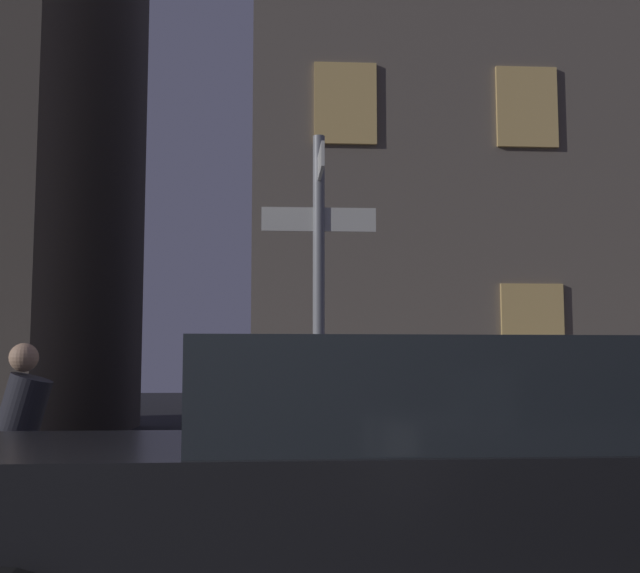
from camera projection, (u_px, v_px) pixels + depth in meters
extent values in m
cube|color=gray|center=(225.00, 493.00, 8.55)|extent=(40.00, 3.18, 0.14)
cylinder|color=gray|center=(319.00, 314.00, 7.85)|extent=(0.12, 0.12, 3.61)
cube|color=white|center=(319.00, 170.00, 7.99)|extent=(0.03, 1.29, 0.24)
cube|color=white|center=(319.00, 220.00, 7.94)|extent=(1.15, 0.03, 0.24)
cube|color=black|center=(336.00, 509.00, 4.14)|extent=(4.39, 1.78, 0.69)
cube|color=#23282D|center=(389.00, 390.00, 4.22)|extent=(2.08, 1.59, 0.53)
cylinder|color=black|center=(86.00, 551.00, 4.81)|extent=(0.65, 0.24, 0.64)
cylinder|color=black|center=(547.00, 542.00, 5.05)|extent=(0.65, 0.24, 0.64)
torus|color=black|center=(103.00, 512.00, 5.88)|extent=(0.72, 0.16, 0.72)
cylinder|color=#1959A5|center=(32.00, 477.00, 5.94)|extent=(1.00, 0.18, 0.04)
cylinder|color=#26262D|center=(22.00, 413.00, 6.00)|extent=(0.49, 0.38, 0.61)
sphere|color=tan|center=(24.00, 357.00, 6.04)|extent=(0.22, 0.22, 0.22)
cylinder|color=black|center=(31.00, 479.00, 6.03)|extent=(0.35, 0.17, 0.55)
cylinder|color=black|center=(20.00, 483.00, 5.86)|extent=(0.35, 0.17, 0.55)
cube|color=#6B6056|center=(597.00, 117.00, 15.61)|extent=(13.30, 7.49, 12.59)
cube|color=#F2C672|center=(533.00, 326.00, 11.28)|extent=(0.90, 0.06, 1.20)
cube|color=#F2C672|center=(345.00, 103.00, 11.43)|extent=(0.90, 0.06, 1.20)
cube|color=#F2C672|center=(527.00, 107.00, 11.59)|extent=(0.90, 0.06, 1.20)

